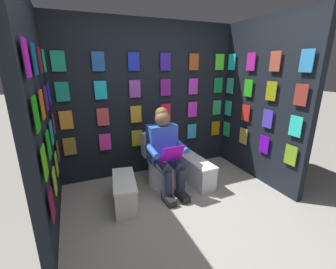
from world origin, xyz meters
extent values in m
plane|color=#9E998E|center=(0.00, 0.00, 0.00)|extent=(30.00, 30.00, 0.00)
cube|color=black|center=(0.00, -1.74, 1.20)|extent=(2.97, 0.10, 2.40)
cube|color=olive|center=(1.25, -1.66, 0.61)|extent=(0.17, 0.01, 0.26)
cube|color=#E936A7|center=(0.75, -1.66, 0.61)|extent=(0.17, 0.01, 0.26)
cube|color=gold|center=(0.25, -1.66, 0.61)|extent=(0.17, 0.01, 0.26)
cube|color=#81B737|center=(-0.25, -1.66, 0.61)|extent=(0.17, 0.01, 0.26)
cube|color=#36AFE3|center=(-0.75, -1.66, 0.61)|extent=(0.17, 0.01, 0.26)
cube|color=#B77B09|center=(-1.25, -1.66, 0.61)|extent=(0.17, 0.01, 0.26)
cube|color=orange|center=(1.25, -1.66, 1.00)|extent=(0.17, 0.01, 0.26)
cube|color=#D2424A|center=(0.75, -1.66, 1.00)|extent=(0.17, 0.01, 0.26)
cube|color=gold|center=(0.25, -1.66, 1.00)|extent=(0.17, 0.01, 0.26)
cube|color=red|center=(-0.25, -1.66, 1.00)|extent=(0.17, 0.01, 0.26)
cube|color=#DE2FCE|center=(-0.75, -1.66, 1.00)|extent=(0.17, 0.01, 0.26)
cube|color=#2FA05E|center=(-1.25, -1.66, 1.00)|extent=(0.17, 0.01, 0.26)
cube|color=#178F6F|center=(1.25, -1.66, 1.39)|extent=(0.17, 0.01, 0.26)
cube|color=#19BAD9|center=(0.75, -1.66, 1.39)|extent=(0.17, 0.01, 0.26)
cube|color=purple|center=(0.25, -1.66, 1.39)|extent=(0.17, 0.01, 0.26)
cube|color=#7F1A8E|center=(-0.25, -1.66, 1.39)|extent=(0.17, 0.01, 0.26)
cube|color=#BF37DD|center=(-0.75, -1.66, 1.39)|extent=(0.17, 0.01, 0.26)
cube|color=#188E43|center=(-1.25, -1.66, 1.39)|extent=(0.17, 0.01, 0.26)
cube|color=#198F6E|center=(1.25, -1.66, 1.79)|extent=(0.17, 0.01, 0.26)
cube|color=#1D509F|center=(0.75, -1.66, 1.79)|extent=(0.17, 0.01, 0.26)
cube|color=#1A29BE|center=(0.25, -1.66, 1.79)|extent=(0.17, 0.01, 0.26)
cube|color=#381DAA|center=(-0.25, -1.66, 1.79)|extent=(0.17, 0.01, 0.26)
cube|color=#B14E20|center=(-0.75, -1.66, 1.79)|extent=(0.17, 0.01, 0.26)
cube|color=#55E72D|center=(-1.25, -1.66, 1.79)|extent=(0.17, 0.01, 0.26)
cube|color=black|center=(-1.48, -0.85, 1.20)|extent=(0.10, 1.69, 2.40)
cube|color=#20AC5B|center=(-1.40, -1.52, 0.61)|extent=(0.01, 0.17, 0.26)
cube|color=gold|center=(-1.40, -1.07, 0.61)|extent=(0.01, 0.17, 0.26)
cube|color=#6B0CCC|center=(-1.40, -0.62, 0.61)|extent=(0.01, 0.17, 0.26)
cube|color=#73A423|center=(-1.40, -0.17, 0.61)|extent=(0.01, 0.17, 0.26)
cube|color=#22BC98|center=(-1.40, -1.52, 1.00)|extent=(0.01, 0.17, 0.26)
cube|color=red|center=(-1.40, -1.07, 1.00)|extent=(0.01, 0.17, 0.26)
cube|color=#4A39C9|center=(-1.40, -0.62, 1.00)|extent=(0.01, 0.17, 0.26)
cube|color=#2CD9C0|center=(-1.40, -0.17, 1.00)|extent=(0.01, 0.17, 0.26)
cube|color=teal|center=(-1.40, -1.52, 1.39)|extent=(0.01, 0.17, 0.26)
cube|color=green|center=(-1.40, -1.07, 1.39)|extent=(0.01, 0.17, 0.26)
cube|color=#8E9311|center=(-1.40, -0.62, 1.39)|extent=(0.01, 0.17, 0.26)
cube|color=maroon|center=(-1.40, -0.17, 1.39)|extent=(0.01, 0.17, 0.26)
cube|color=#1FE0E2|center=(-1.40, -1.52, 1.79)|extent=(0.01, 0.17, 0.26)
cube|color=#B51E9E|center=(-1.40, -1.07, 1.79)|extent=(0.01, 0.17, 0.26)
cube|color=#A64A36|center=(-1.40, -0.62, 1.79)|extent=(0.01, 0.17, 0.26)
cube|color=#2E85C2|center=(-1.40, -0.17, 1.79)|extent=(0.01, 0.17, 0.26)
cube|color=black|center=(1.48, -0.85, 1.20)|extent=(0.10, 1.69, 2.40)
cube|color=maroon|center=(1.40, -0.17, 0.61)|extent=(0.01, 0.17, 0.26)
cube|color=#ACE921|center=(1.40, -0.62, 0.61)|extent=(0.01, 0.17, 0.26)
cube|color=#89DE43|center=(1.40, -1.07, 0.61)|extent=(0.01, 0.17, 0.26)
cube|color=#9C5B31|center=(1.40, -1.52, 0.61)|extent=(0.01, 0.17, 0.26)
cube|color=#4DC810|center=(1.40, -0.17, 1.00)|extent=(0.01, 0.17, 0.26)
cube|color=#11BD1C|center=(1.40, -0.62, 1.00)|extent=(0.01, 0.17, 0.26)
cube|color=#0EBDA8|center=(1.40, -1.07, 1.00)|extent=(0.01, 0.17, 0.26)
cube|color=#8D1C5C|center=(1.40, -1.52, 1.00)|extent=(0.01, 0.17, 0.26)
cube|color=#16A310|center=(1.40, -0.17, 1.39)|extent=(0.01, 0.17, 0.26)
cube|color=orange|center=(1.40, -0.62, 1.39)|extent=(0.01, 0.17, 0.26)
cube|color=#671690|center=(1.40, -1.07, 1.39)|extent=(0.01, 0.17, 0.26)
cube|color=#292AEC|center=(1.40, -1.52, 1.39)|extent=(0.01, 0.17, 0.26)
cube|color=#C814C9|center=(1.40, -0.17, 1.79)|extent=(0.01, 0.17, 0.26)
cube|color=#0B5D9A|center=(1.40, -0.62, 1.79)|extent=(0.01, 0.17, 0.26)
cube|color=maroon|center=(1.40, -1.07, 1.79)|extent=(0.01, 0.17, 0.26)
cube|color=#10E897|center=(1.40, -1.52, 1.79)|extent=(0.01, 0.17, 0.26)
cylinder|color=white|center=(0.04, -1.12, 0.20)|extent=(0.38, 0.38, 0.40)
cylinder|color=white|center=(0.04, -1.12, 0.41)|extent=(0.41, 0.41, 0.02)
cube|color=white|center=(0.05, -1.38, 0.58)|extent=(0.39, 0.20, 0.36)
cylinder|color=white|center=(0.05, -1.29, 0.58)|extent=(0.39, 0.09, 0.39)
cube|color=blue|center=(0.04, -1.09, 0.68)|extent=(0.41, 0.24, 0.52)
sphere|color=brown|center=(0.04, -1.06, 1.04)|extent=(0.21, 0.21, 0.21)
sphere|color=olive|center=(0.04, -1.09, 1.11)|extent=(0.17, 0.17, 0.17)
cylinder|color=#23283D|center=(-0.07, -0.90, 0.44)|extent=(0.17, 0.41, 0.15)
cylinder|color=#23283D|center=(0.13, -0.89, 0.44)|extent=(0.17, 0.41, 0.15)
cylinder|color=#23283D|center=(-0.08, -0.72, 0.21)|extent=(0.12, 0.12, 0.42)
cylinder|color=#23283D|center=(0.12, -0.71, 0.21)|extent=(0.12, 0.12, 0.42)
cube|color=black|center=(-0.08, -0.66, 0.04)|extent=(0.12, 0.26, 0.09)
cube|color=black|center=(0.12, -0.65, 0.04)|extent=(0.12, 0.26, 0.09)
cylinder|color=blue|center=(-0.19, -0.92, 0.66)|extent=(0.10, 0.31, 0.13)
cylinder|color=blue|center=(0.25, -0.90, 0.66)|extent=(0.10, 0.31, 0.13)
cube|color=#B80DD7|center=(0.03, -0.75, 0.64)|extent=(0.31, 0.14, 0.23)
cube|color=silver|center=(-0.47, -1.03, 0.17)|extent=(0.28, 0.81, 0.35)
cube|color=white|center=(-0.47, -1.03, 0.36)|extent=(0.30, 0.84, 0.03)
cube|color=white|center=(0.66, -0.83, 0.17)|extent=(0.35, 0.68, 0.34)
cube|color=white|center=(0.66, -0.83, 0.36)|extent=(0.37, 0.71, 0.03)
camera|label=1|loc=(1.14, 1.72, 1.74)|focal=24.20mm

